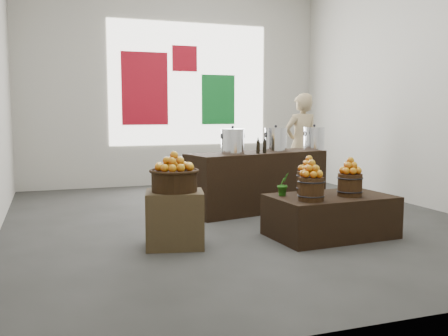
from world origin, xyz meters
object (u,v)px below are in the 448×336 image
object	(u,v)px
display_table	(330,216)
stock_pot_left	(233,142)
wicker_basket	(174,181)
crate	(175,219)
shopper	(301,144)
counter	(257,181)
stock_pot_center	(276,140)
stock_pot_right	(314,139)

from	to	relation	value
display_table	stock_pot_left	size ratio (longest dim) A/B	4.26
stock_pot_left	wicker_basket	bearing A→B (deg)	-129.63
wicker_basket	display_table	distance (m)	1.89
crate	shopper	xyz separation A→B (m)	(2.91, 2.62, 0.58)
counter	stock_pot_center	xyz separation A→B (m)	(0.33, 0.08, 0.60)
stock_pot_center	stock_pot_left	bearing A→B (deg)	-166.79
shopper	stock_pot_center	bearing A→B (deg)	41.72
display_table	stock_pot_left	bearing A→B (deg)	107.62
crate	display_table	world-z (taller)	crate
stock_pot_right	shopper	distance (m)	0.86
display_table	counter	xyz separation A→B (m)	(-0.20, 1.71, 0.19)
stock_pot_left	shopper	bearing A→B (deg)	34.38
display_table	crate	bearing A→B (deg)	171.47
wicker_basket	stock_pot_right	xyz separation A→B (m)	(2.70, 1.80, 0.31)
crate	stock_pot_center	bearing A→B (deg)	39.81
crate	display_table	xyz separation A→B (m)	(1.83, -0.16, -0.06)
crate	stock_pot_right	distance (m)	3.33
crate	shopper	bearing A→B (deg)	41.98
display_table	shopper	distance (m)	3.05
stock_pot_center	stock_pot_right	bearing A→B (deg)	13.21
stock_pot_center	wicker_basket	bearing A→B (deg)	-140.19
crate	shopper	size ratio (longest dim) A/B	0.34
wicker_basket	stock_pot_center	distance (m)	2.56
shopper	wicker_basket	bearing A→B (deg)	37.73
stock_pot_left	stock_pot_center	size ratio (longest dim) A/B	1.00
stock_pot_left	stock_pot_right	xyz separation A→B (m)	(1.50, 0.35, 0.00)
crate	stock_pot_center	size ratio (longest dim) A/B	1.85
wicker_basket	stock_pot_left	xyz separation A→B (m)	(1.20, 1.45, 0.31)
stock_pot_left	stock_pot_right	size ratio (longest dim) A/B	1.00
stock_pot_center	shopper	distance (m)	1.39
crate	shopper	world-z (taller)	shopper
crate	counter	size ratio (longest dim) A/B	0.29
crate	stock_pot_right	size ratio (longest dim) A/B	1.85
counter	shopper	size ratio (longest dim) A/B	1.20
stock_pot_right	stock_pot_center	bearing A→B (deg)	-166.79
stock_pot_center	stock_pot_right	size ratio (longest dim) A/B	1.00
counter	stock_pot_right	distance (m)	1.26
counter	shopper	xyz separation A→B (m)	(1.29, 1.07, 0.45)
crate	display_table	distance (m)	1.83
shopper	crate	bearing A→B (deg)	37.73
counter	stock_pot_right	bearing A→B (deg)	0.00
crate	wicker_basket	size ratio (longest dim) A/B	1.25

